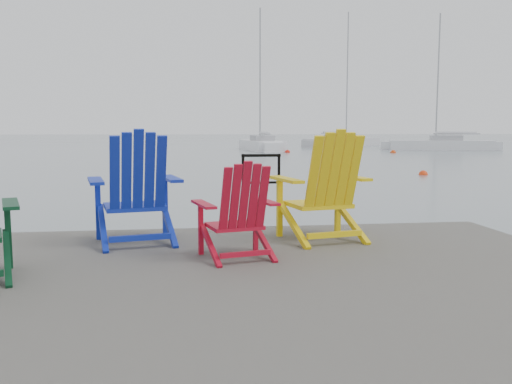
{
  "coord_description": "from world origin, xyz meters",
  "views": [
    {
      "loc": [
        -0.68,
        -4.03,
        1.69
      ],
      "look_at": [
        0.29,
        3.19,
        0.85
      ],
      "focal_mm": 38.0,
      "sensor_mm": 36.0,
      "label": 1
    }
  ],
  "objects": [
    {
      "name": "ground",
      "position": [
        0.0,
        0.0,
        0.0
      ],
      "size": [
        400.0,
        400.0,
        0.0
      ],
      "primitive_type": "plane",
      "color": "slate",
      "rests_on": "ground"
    },
    {
      "name": "dock",
      "position": [
        0.0,
        0.0,
        0.35
      ],
      "size": [
        6.0,
        5.0,
        1.4
      ],
      "color": "#2A2825",
      "rests_on": "ground"
    },
    {
      "name": "handrail",
      "position": [
        0.25,
        2.45,
        1.04
      ],
      "size": [
        0.48,
        0.04,
        0.9
      ],
      "color": "black",
      "rests_on": "dock"
    },
    {
      "name": "chair_blue",
      "position": [
        -1.18,
        1.66,
        1.08
      ],
      "size": [
        1.04,
        0.98,
        1.16
      ],
      "rotation": [
        0.0,
        0.0,
        0.2
      ],
      "color": "#0F24A3",
      "rests_on": "dock"
    },
    {
      "name": "chair_red",
      "position": [
        -0.19,
        0.87,
        0.95
      ],
      "size": [
        0.81,
        0.77,
        0.89
      ],
      "rotation": [
        0.0,
        0.0,
        0.23
      ],
      "color": "#AA0C21",
      "rests_on": "dock"
    },
    {
      "name": "chair_yellow",
      "position": [
        0.8,
        1.56,
        1.08
      ],
      "size": [
        1.04,
        0.98,
        1.15
      ],
      "rotation": [
        0.0,
        0.0,
        0.2
      ],
      "color": "yellow",
      "rests_on": "dock"
    },
    {
      "name": "sailboat_near",
      "position": [
        5.78,
        40.77,
        0.36
      ],
      "size": [
        2.85,
        8.79,
        11.92
      ],
      "rotation": [
        0.0,
        0.0,
        0.07
      ],
      "color": "white",
      "rests_on": "ground"
    },
    {
      "name": "sailboat_mid",
      "position": [
        15.81,
        50.7,
        0.35
      ],
      "size": [
        9.64,
        8.57,
        13.94
      ],
      "rotation": [
        0.0,
        0.0,
        -0.89
      ],
      "color": "silver",
      "rests_on": "ground"
    },
    {
      "name": "sailboat_far",
      "position": [
        20.91,
        39.27,
        0.36
      ],
      "size": [
        8.6,
        4.68,
        11.52
      ],
      "rotation": [
        0.0,
        0.0,
        1.25
      ],
      "color": "silver",
      "rests_on": "ground"
    },
    {
      "name": "buoy_a",
      "position": [
        8.28,
        15.27,
        0.0
      ],
      "size": [
        0.34,
        0.34,
        0.34
      ],
      "primitive_type": "sphere",
      "color": "red",
      "rests_on": "ground"
    },
    {
      "name": "buoy_b",
      "position": [
        -4.1,
        30.16,
        0.0
      ],
      "size": [
        0.35,
        0.35,
        0.35
      ],
      "primitive_type": "sphere",
      "color": "red",
      "rests_on": "ground"
    },
    {
      "name": "buoy_c",
      "position": [
        14.64,
        34.12,
        0.0
      ],
      "size": [
        0.41,
        0.41,
        0.41
      ],
      "primitive_type": "sphere",
      "color": "red",
      "rests_on": "ground"
    },
    {
      "name": "buoy_d",
      "position": [
        7.04,
        35.74,
        0.0
      ],
      "size": [
        0.41,
        0.41,
        0.41
      ],
      "primitive_type": "sphere",
      "color": "red",
      "rests_on": "ground"
    }
  ]
}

